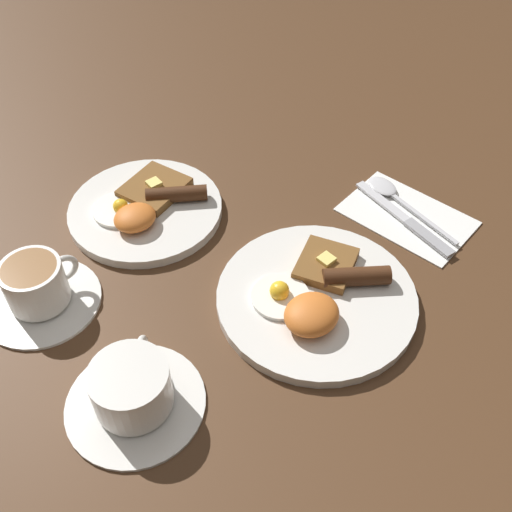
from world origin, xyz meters
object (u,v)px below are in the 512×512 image
object	(u,v)px
breakfast_plate_near	(317,297)
breakfast_plate_far	(146,208)
teacup_near	(133,391)
teacup_far	(38,289)
knife	(408,221)
spoon	(390,192)

from	to	relation	value
breakfast_plate_near	breakfast_plate_far	xyz separation A→B (m)	(-0.07, 0.30, -0.00)
teacup_near	breakfast_plate_near	bearing A→B (deg)	-7.47
teacup_far	knife	world-z (taller)	teacup_far
breakfast_plate_far	spoon	bearing A→B (deg)	-35.95
breakfast_plate_far	teacup_far	distance (m)	0.21
breakfast_plate_far	teacup_near	size ratio (longest dim) A/B	1.43
breakfast_plate_far	teacup_near	bearing A→B (deg)	-126.98
breakfast_plate_far	breakfast_plate_near	bearing A→B (deg)	-77.35
breakfast_plate_near	knife	world-z (taller)	breakfast_plate_near
teacup_far	spoon	bearing A→B (deg)	-18.49
teacup_far	knife	distance (m)	0.54
knife	spoon	xyz separation A→B (m)	(0.03, 0.06, 0.00)
knife	teacup_near	bearing A→B (deg)	94.41
breakfast_plate_near	spoon	xyz separation A→B (m)	(0.24, 0.07, -0.00)
teacup_far	spoon	distance (m)	0.54
teacup_near	teacup_far	distance (m)	0.21
teacup_near	teacup_far	bearing A→B (deg)	91.82
teacup_far	breakfast_plate_near	bearing A→B (deg)	-42.08
breakfast_plate_near	breakfast_plate_far	bearing A→B (deg)	102.65
teacup_near	teacup_far	world-z (taller)	teacup_far
teacup_near	spoon	bearing A→B (deg)	4.32
breakfast_plate_near	teacup_far	xyz separation A→B (m)	(-0.27, 0.25, 0.02)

